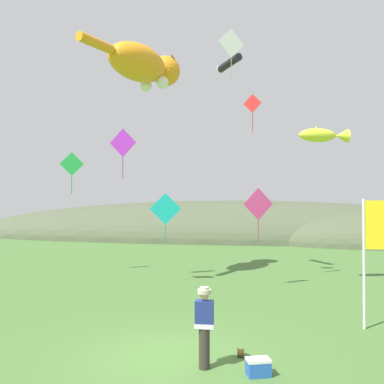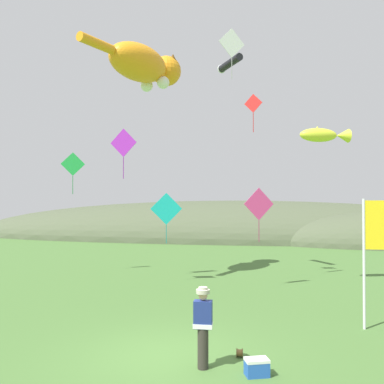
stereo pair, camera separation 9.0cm
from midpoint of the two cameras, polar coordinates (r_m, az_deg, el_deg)
The scene contains 15 objects.
ground_plane at distance 10.79m, azimuth -3.64°, elevation -21.05°, with size 120.00×120.00×0.00m, color #477033.
distant_hill_ridge at distance 41.13m, azimuth 10.46°, elevation -6.16°, with size 57.90×17.40×7.22m.
festival_attendant at distance 9.80m, azimuth 1.38°, elevation -17.27°, with size 0.42×0.30×1.77m.
kite_spool at distance 10.76m, azimuth 6.26°, elevation -20.52°, with size 0.15×0.21×0.21m.
picnic_cooler at distance 9.77m, azimuth 8.55°, elevation -22.08°, with size 0.57×0.46×0.36m.
festival_banner_pole at distance 13.30m, azimuth 22.45°, elevation -6.39°, with size 0.66×0.08×3.72m.
kite_giant_cat at distance 20.74m, azimuth -6.53°, elevation 16.41°, with size 3.20×5.98×1.94m.
kite_fish_windsock at distance 19.14m, azimuth 16.93°, elevation 7.26°, with size 2.28×1.27×0.68m.
kite_tube_streamer at distance 21.71m, azimuth 4.83°, elevation 16.72°, with size 1.35×1.94×0.44m.
kite_diamond_white at distance 18.76m, azimuth 5.11°, elevation 19.13°, with size 1.03×0.68×2.12m.
kite_diamond_violet at distance 18.07m, azimuth -9.35°, elevation 6.44°, with size 1.18×0.18×2.09m.
kite_diamond_red at distance 20.15m, azimuth 7.93°, elevation 11.55°, with size 0.83×0.29×1.77m.
kite_diamond_teal at distance 20.57m, azimuth -3.69°, elevation -2.28°, with size 1.45×0.54×2.44m.
kite_diamond_pink at distance 17.98m, azimuth 8.69°, elevation -1.64°, with size 1.22×0.62×2.26m.
kite_diamond_green at distance 21.95m, azimuth -15.85°, elevation 3.56°, with size 1.07×0.49×2.07m.
Camera 1 is at (2.09, -9.92, 3.69)m, focal length 40.00 mm.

